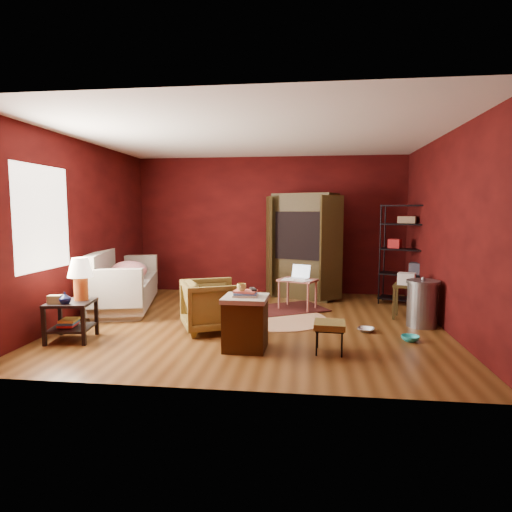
{
  "coord_description": "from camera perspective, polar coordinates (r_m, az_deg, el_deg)",
  "views": [
    {
      "loc": [
        0.8,
        -6.34,
        1.69
      ],
      "look_at": [
        0.0,
        0.2,
        1.0
      ],
      "focal_mm": 30.0,
      "sensor_mm": 36.0,
      "label": 1
    }
  ],
  "objects": [
    {
      "name": "sofa_cushions",
      "position": [
        7.8,
        -17.46,
        -3.41
      ],
      "size": [
        1.38,
        2.36,
        0.93
      ],
      "rotation": [
        0.0,
        0.0,
        0.24
      ],
      "color": "#9C9587",
      "rests_on": "sofa"
    },
    {
      "name": "wire_shelving",
      "position": [
        8.15,
        19.46,
        0.74
      ],
      "size": [
        0.96,
        0.69,
        1.81
      ],
      "rotation": [
        0.0,
        0.0,
        -0.38
      ],
      "color": "black",
      "rests_on": "ground"
    },
    {
      "name": "rug_round",
      "position": [
        6.8,
        3.06,
        -8.35
      ],
      "size": [
        1.71,
        1.71,
        0.01
      ],
      "rotation": [
        0.0,
        0.0,
        -0.14
      ],
      "color": "beige",
      "rests_on": "ground"
    },
    {
      "name": "trash_can",
      "position": [
        6.76,
        21.29,
        -5.87
      ],
      "size": [
        0.61,
        0.61,
        0.74
      ],
      "rotation": [
        0.0,
        0.0,
        -0.38
      ],
      "color": "gray",
      "rests_on": "ground"
    },
    {
      "name": "pet_bowl_turquoise",
      "position": [
        6.01,
        19.89,
        -9.57
      ],
      "size": [
        0.24,
        0.1,
        0.23
      ],
      "primitive_type": "imported",
      "rotation": [
        0.0,
        0.0,
        -0.14
      ],
      "color": "#28BABE",
      "rests_on": "ground"
    },
    {
      "name": "tv_armoire",
      "position": [
        8.4,
        6.46,
        1.64
      ],
      "size": [
        1.49,
        1.19,
        2.03
      ],
      "rotation": [
        0.0,
        0.0,
        -0.38
      ],
      "color": "#31240E",
      "rests_on": "ground"
    },
    {
      "name": "laptop_desk",
      "position": [
        7.39,
        5.6,
        -3.52
      ],
      "size": [
        0.74,
        0.65,
        0.76
      ],
      "rotation": [
        0.0,
        0.0,
        -0.4
      ],
      "color": "#964D44",
      "rests_on": "ground"
    },
    {
      "name": "room",
      "position": [
        6.39,
        -0.59,
        3.4
      ],
      "size": [
        5.54,
        5.04,
        2.84
      ],
      "color": "brown",
      "rests_on": "ground"
    },
    {
      "name": "rug_oriental",
      "position": [
        7.44,
        3.91,
        -7.02
      ],
      "size": [
        1.58,
        1.41,
        0.01
      ],
      "rotation": [
        0.0,
        0.0,
        0.5
      ],
      "color": "#4E1714",
      "rests_on": "ground"
    },
    {
      "name": "hamper",
      "position": [
        5.3,
        -1.41,
        -8.74
      ],
      "size": [
        0.55,
        0.55,
        0.75
      ],
      "rotation": [
        0.0,
        0.0,
        -0.02
      ],
      "color": "#42280F",
      "rests_on": "ground"
    },
    {
      "name": "vase",
      "position": [
        5.96,
        -24.11,
        -5.17
      ],
      "size": [
        0.19,
        0.19,
        0.15
      ],
      "primitive_type": "imported",
      "rotation": [
        0.0,
        0.0,
        -0.34
      ],
      "color": "#0B1139",
      "rests_on": "side_table"
    },
    {
      "name": "pet_bowl_steel",
      "position": [
        6.27,
        14.46,
        -8.74
      ],
      "size": [
        0.24,
        0.13,
        0.23
      ],
      "primitive_type": "imported",
      "rotation": [
        0.0,
        0.0,
        -0.35
      ],
      "color": "#A8AAAF",
      "rests_on": "ground"
    },
    {
      "name": "armchair",
      "position": [
        6.12,
        -5.92,
        -6.24
      ],
      "size": [
        0.98,
        1.0,
        0.8
      ],
      "primitive_type": "imported",
      "rotation": [
        0.0,
        0.0,
        2.0
      ],
      "color": "black",
      "rests_on": "ground"
    },
    {
      "name": "small_stand",
      "position": [
        7.13,
        19.4,
        -3.61
      ],
      "size": [
        0.46,
        0.46,
        0.73
      ],
      "rotation": [
        0.0,
        0.0,
        -0.34
      ],
      "color": "#31240E",
      "rests_on": "ground"
    },
    {
      "name": "footstool",
      "position": [
        5.25,
        9.8,
        -9.19
      ],
      "size": [
        0.39,
        0.39,
        0.38
      ],
      "rotation": [
        0.0,
        0.0,
        -0.07
      ],
      "color": "black",
      "rests_on": "ground"
    },
    {
      "name": "sofa",
      "position": [
        7.85,
        -16.94,
        -3.79
      ],
      "size": [
        1.08,
        2.1,
        0.79
      ],
      "primitive_type": "imported",
      "rotation": [
        0.0,
        0.0,
        1.83
      ],
      "color": "#9C9587",
      "rests_on": "ground"
    },
    {
      "name": "side_table",
      "position": [
        6.12,
        -22.9,
        -4.29
      ],
      "size": [
        0.62,
        0.62,
        1.08
      ],
      "rotation": [
        0.0,
        0.0,
        0.16
      ],
      "color": "black",
      "rests_on": "ground"
    },
    {
      "name": "mug",
      "position": [
        5.17,
        -1.95,
        -4.06
      ],
      "size": [
        0.14,
        0.13,
        0.11
      ],
      "primitive_type": "imported",
      "rotation": [
        0.0,
        0.0,
        -0.39
      ],
      "color": "#D4CA67",
      "rests_on": "hamper"
    }
  ]
}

